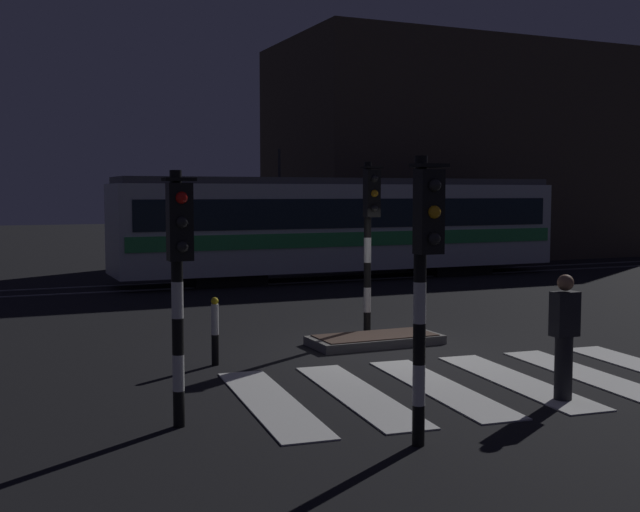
{
  "coord_description": "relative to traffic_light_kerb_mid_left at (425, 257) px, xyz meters",
  "views": [
    {
      "loc": [
        -6.69,
        -11.98,
        2.8
      ],
      "look_at": [
        0.31,
        3.99,
        1.4
      ],
      "focal_mm": 44.64,
      "sensor_mm": 36.0,
      "label": 1
    }
  ],
  "objects": [
    {
      "name": "ground_plane",
      "position": [
        2.23,
        4.62,
        -2.11
      ],
      "size": [
        120.0,
        120.0,
        0.0
      ],
      "primitive_type": "plane",
      "color": "black"
    },
    {
      "name": "traffic_light_kerb_mid_left",
      "position": [
        0.0,
        0.0,
        0.0
      ],
      "size": [
        0.36,
        0.42,
        3.19
      ],
      "color": "black",
      "rests_on": "ground"
    },
    {
      "name": "bollard_island_edge",
      "position": [
        -0.91,
        4.98,
        -1.55
      ],
      "size": [
        0.12,
        0.12,
        1.11
      ],
      "color": "black",
      "rests_on": "ground"
    },
    {
      "name": "traffic_island",
      "position": [
        2.29,
        5.49,
        -2.02
      ],
      "size": [
        2.44,
        1.04,
        0.18
      ],
      "color": "slate",
      "rests_on": "ground"
    },
    {
      "name": "rail_near",
      "position": [
        2.23,
        15.26,
        -2.09
      ],
      "size": [
        80.0,
        0.12,
        0.03
      ],
      "primitive_type": "cube",
      "color": "#59595E",
      "rests_on": "ground"
    },
    {
      "name": "crosswalk_zebra",
      "position": [
        2.23,
        2.16,
        -2.1
      ],
      "size": [
        7.27,
        4.27,
        0.02
      ],
      "color": "silver",
      "rests_on": "ground"
    },
    {
      "name": "tram",
      "position": [
        6.6,
        15.97,
        -0.36
      ],
      "size": [
        14.95,
        2.58,
        4.15
      ],
      "color": "silver",
      "rests_on": "ground"
    },
    {
      "name": "pedestrian_waiting_at_kerb",
      "position": [
        2.76,
        0.96,
        -1.23
      ],
      "size": [
        0.36,
        0.24,
        1.71
      ],
      "color": "black",
      "rests_on": "ground"
    },
    {
      "name": "traffic_light_median_centre",
      "position": [
        2.51,
        6.17,
        0.12
      ],
      "size": [
        0.36,
        0.42,
        3.38
      ],
      "color": "black",
      "rests_on": "ground"
    },
    {
      "name": "building_backdrop",
      "position": [
        15.89,
        22.61,
        2.4
      ],
      "size": [
        16.79,
        8.0,
        9.01
      ],
      "primitive_type": "cube",
      "color": "#42382D",
      "rests_on": "ground"
    },
    {
      "name": "traffic_light_corner_near_left",
      "position": [
        -2.26,
        1.77,
        -0.09
      ],
      "size": [
        0.36,
        0.42,
        3.06
      ],
      "color": "black",
      "rests_on": "ground"
    },
    {
      "name": "rail_far",
      "position": [
        2.23,
        16.69,
        -2.09
      ],
      "size": [
        80.0,
        0.12,
        0.03
      ],
      "primitive_type": "cube",
      "color": "#59595E",
      "rests_on": "ground"
    }
  ]
}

